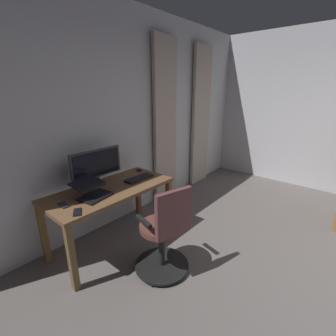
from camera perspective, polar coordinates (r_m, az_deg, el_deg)
name	(u,v)px	position (r m, az deg, el deg)	size (l,w,h in m)	color
back_room_partition	(139,117)	(3.52, -6.92, 12.27)	(5.15, 0.10, 2.82)	silver
curtain_left_panel	(201,118)	(4.59, 7.93, 11.82)	(0.51, 0.06, 2.53)	#BBAB9B
curtain_right_panel	(165,124)	(3.77, -0.72, 10.54)	(0.49, 0.06, 2.53)	#BBAB9B
desk	(111,196)	(2.78, -13.63, -6.54)	(1.43, 0.67, 0.73)	brown
office_chair	(165,234)	(2.39, -0.73, -15.80)	(0.56, 0.56, 0.96)	black
computer_monitor	(97,165)	(2.83, -16.86, 0.79)	(0.64, 0.18, 0.41)	#333338
computer_keyboard	(139,178)	(2.94, -7.01, -2.46)	(0.38, 0.13, 0.02)	black
laptop	(92,192)	(2.57, -17.86, -5.45)	(0.37, 0.39, 0.16)	black
computer_mouse	(139,170)	(3.22, -6.97, -0.44)	(0.06, 0.10, 0.04)	#232328
cell_phone_face_up	(77,212)	(2.31, -21.11, -9.94)	(0.07, 0.14, 0.01)	black
cell_phone_by_monitor	(64,205)	(2.50, -23.92, -8.17)	(0.07, 0.14, 0.01)	#232328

